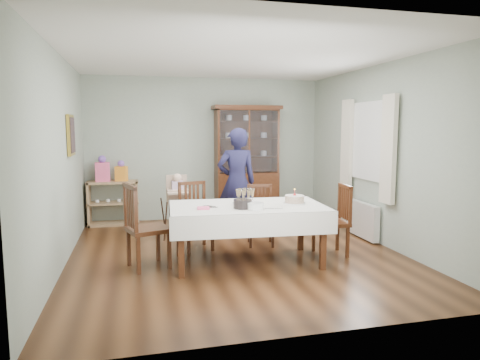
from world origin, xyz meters
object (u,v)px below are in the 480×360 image
object	(u,v)px
chair_far_left	(196,229)
woman	(237,182)
chair_end_right	(332,234)
sideboard	(113,203)
gift_bag_pink	(103,170)
champagne_tray	(245,199)
gift_bag_orange	(121,172)
china_cabinet	(247,161)
chair_end_left	(147,243)
dining_table	(247,234)
birthday_cake	(295,200)
high_chair	(178,212)
chair_far_right	(261,227)

from	to	relation	value
chair_far_left	woman	distance (m)	1.17
chair_far_left	chair_end_right	xyz separation A→B (m)	(1.79, -0.72, 0.00)
sideboard	gift_bag_pink	xyz separation A→B (m)	(-0.16, -0.02, 0.61)
woman	champagne_tray	world-z (taller)	woman
gift_bag_orange	woman	bearing A→B (deg)	-34.40
china_cabinet	chair_end_left	world-z (taller)	china_cabinet
sideboard	dining_table	bearing A→B (deg)	-56.53
chair_end_left	gift_bag_pink	distance (m)	2.79
chair_far_left	chair_end_right	distance (m)	1.93
chair_end_left	gift_bag_orange	xyz separation A→B (m)	(-0.37, 2.62, 0.65)
woman	birthday_cake	xyz separation A→B (m)	(0.44, -1.48, -0.06)
champagne_tray	birthday_cake	xyz separation A→B (m)	(0.64, -0.11, -0.01)
dining_table	birthday_cake	size ratio (longest dim) A/B	7.09
sideboard	gift_bag_pink	world-z (taller)	gift_bag_pink
dining_table	china_cabinet	distance (m)	2.89
chair_far_left	high_chair	size ratio (longest dim) A/B	0.94
chair_end_right	gift_bag_pink	world-z (taller)	gift_bag_pink
china_cabinet	gift_bag_pink	xyz separation A→B (m)	(-2.66, 0.00, -0.12)
chair_far_left	dining_table	bearing A→B (deg)	-65.30
woman	high_chair	xyz separation A→B (m)	(-0.95, 0.16, -0.48)
chair_far_left	high_chair	distance (m)	0.85
chair_end_left	gift_bag_orange	world-z (taller)	gift_bag_orange
birthday_cake	china_cabinet	bearing A→B (deg)	88.74
high_chair	gift_bag_orange	bearing A→B (deg)	128.33
woman	gift_bag_pink	world-z (taller)	woman
chair_end_right	birthday_cake	xyz separation A→B (m)	(-0.60, -0.11, 0.52)
china_cabinet	chair_far_left	world-z (taller)	china_cabinet
dining_table	chair_far_right	size ratio (longest dim) A/B	2.32
chair_end_right	high_chair	xyz separation A→B (m)	(-1.98, 1.54, 0.11)
sideboard	chair_far_left	distance (m)	2.31
chair_end_left	gift_bag_pink	world-z (taller)	gift_bag_pink
dining_table	chair_end_right	bearing A→B (deg)	3.35
chair_far_right	chair_end_right	xyz separation A→B (m)	(0.82, -0.72, 0.02)
dining_table	chair_end_right	distance (m)	1.24
chair_far_left	sideboard	bearing A→B (deg)	111.94
gift_bag_pink	dining_table	bearing A→B (deg)	-54.00
sideboard	chair_end_right	distance (m)	4.04
chair_end_right	gift_bag_orange	xyz separation A→B (m)	(-2.88, 2.64, 0.68)
high_chair	chair_end_right	bearing A→B (deg)	-38.86
birthday_cake	chair_end_left	bearing A→B (deg)	176.20
dining_table	chair_end_left	size ratio (longest dim) A/B	1.94
sideboard	birthday_cake	world-z (taller)	birthday_cake
chair_far_left	chair_end_left	world-z (taller)	chair_end_left
woman	birthday_cake	bearing A→B (deg)	106.12
chair_end_left	dining_table	bearing A→B (deg)	-111.59
sideboard	woman	size ratio (longest dim) A/B	0.51
dining_table	woman	size ratio (longest dim) A/B	1.18
chair_end_left	high_chair	distance (m)	1.61
chair_end_right	high_chair	bearing A→B (deg)	-123.47
gift_bag_pink	gift_bag_orange	bearing A→B (deg)	0.00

